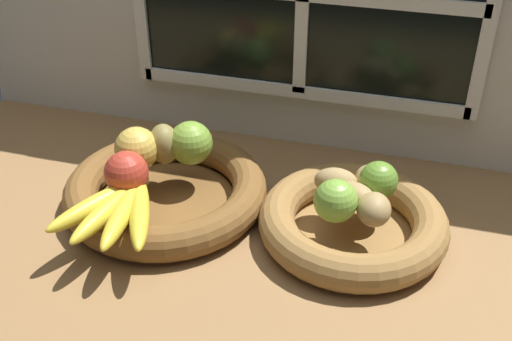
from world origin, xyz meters
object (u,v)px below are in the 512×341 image
object	(u,v)px
potato_back	(372,181)
chili_pepper	(358,202)
lime_near	(336,201)
pear_brown	(164,144)
apple_red_front	(126,173)
fruit_bowl_left	(166,191)
fruit_bowl_right	(353,223)
banana_bunch_front	(117,209)
apple_green_back	(191,143)
potato_oblong	(336,182)
apple_golden_left	(137,149)
potato_large	(356,196)
lime_far	(379,180)
potato_small	(374,209)

from	to	relation	value
potato_back	chili_pepper	xyz separation A→B (cm)	(-1.58, -4.64, -1.29)
lime_near	chili_pepper	world-z (taller)	lime_near
pear_brown	apple_red_front	bearing A→B (deg)	-102.31
fruit_bowl_left	fruit_bowl_right	size ratio (longest dim) A/B	1.15
fruit_bowl_left	chili_pepper	distance (cm)	33.38
pear_brown	chili_pepper	xyz separation A→B (cm)	(34.71, -4.44, -2.52)
fruit_bowl_left	banana_bunch_front	bearing A→B (deg)	-100.34
apple_green_back	potato_oblong	bearing A→B (deg)	-5.99
apple_golden_left	chili_pepper	xyz separation A→B (cm)	(38.44, -1.40, -2.68)
pear_brown	chili_pepper	size ratio (longest dim) A/B	0.61
potato_large	lime_far	xyz separation A→B (cm)	(3.03, 3.90, 1.01)
chili_pepper	pear_brown	bearing A→B (deg)	138.82
apple_red_front	potato_back	size ratio (longest dim) A/B	1.06
fruit_bowl_left	lime_far	bearing A→B (deg)	6.23
apple_golden_left	potato_oblong	world-z (taller)	apple_golden_left
apple_red_front	lime_far	bearing A→B (deg)	14.01
apple_golden_left	potato_large	xyz separation A→B (cm)	(38.01, -1.18, -1.68)
lime_near	lime_far	size ratio (longest dim) A/B	1.08
pear_brown	apple_green_back	bearing A→B (deg)	16.49
potato_oblong	apple_red_front	bearing A→B (deg)	-165.05
apple_golden_left	lime_far	size ratio (longest dim) A/B	1.21
pear_brown	lime_near	distance (cm)	32.70
fruit_bowl_left	potato_small	distance (cm)	36.47
fruit_bowl_right	potato_back	distance (cm)	7.39
banana_bunch_front	potato_oblong	bearing A→B (deg)	26.38
potato_back	potato_large	bearing A→B (deg)	-114.44
potato_small	chili_pepper	bearing A→B (deg)	132.81
apple_golden_left	pear_brown	distance (cm)	4.82
apple_golden_left	apple_green_back	size ratio (longest dim) A/B	0.99
apple_red_front	fruit_bowl_left	bearing A→B (deg)	57.31
lime_far	apple_red_front	bearing A→B (deg)	-165.99
banana_bunch_front	fruit_bowl_right	bearing A→B (deg)	20.01
apple_red_front	potato_small	size ratio (longest dim) A/B	1.17
apple_golden_left	lime_near	bearing A→B (deg)	-8.17
fruit_bowl_left	apple_red_front	distance (cm)	9.81
fruit_bowl_right	banana_bunch_front	size ratio (longest dim) A/B	1.57
apple_golden_left	banana_bunch_front	world-z (taller)	apple_golden_left
pear_brown	potato_small	size ratio (longest dim) A/B	1.18
fruit_bowl_left	potato_back	distance (cm)	35.41
potato_small	potato_back	bearing A→B (deg)	98.97
potato_large	lime_near	world-z (taller)	lime_near
apple_green_back	potato_back	distance (cm)	31.83
apple_green_back	lime_near	world-z (taller)	apple_green_back
potato_small	lime_far	size ratio (longest dim) A/B	0.99
fruit_bowl_left	lime_near	xyz separation A→B (cm)	(30.07, -3.90, 6.55)
apple_green_back	pear_brown	xyz separation A→B (cm)	(-4.50, -1.33, -0.19)
potato_back	chili_pepper	bearing A→B (deg)	-108.78
potato_large	apple_golden_left	bearing A→B (deg)	178.22
fruit_bowl_left	apple_green_back	world-z (taller)	apple_green_back
lime_near	potato_back	bearing A→B (deg)	61.02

